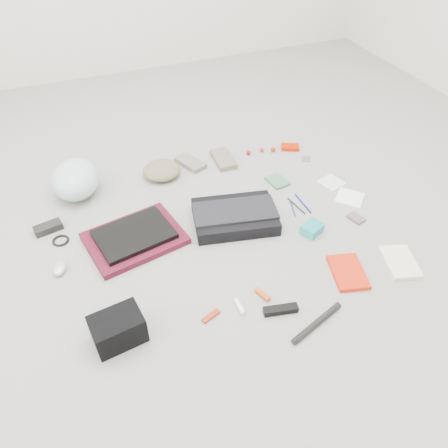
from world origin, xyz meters
name	(u,v)px	position (x,y,z in m)	size (l,w,h in m)	color
ground_plane	(224,232)	(0.00, 0.00, 0.00)	(4.00, 4.00, 0.00)	gray
messenger_bag	(235,217)	(0.07, 0.05, 0.03)	(0.38, 0.27, 0.06)	black
bag_flap	(235,211)	(0.07, 0.05, 0.07)	(0.39, 0.18, 0.01)	black
laptop_sleeve	(135,238)	(-0.40, 0.10, 0.01)	(0.41, 0.31, 0.03)	#510E21
laptop	(134,234)	(-0.40, 0.10, 0.04)	(0.33, 0.24, 0.02)	black
bike_helmet	(75,179)	(-0.58, 0.55, 0.09)	(0.23, 0.29, 0.17)	silver
beanie	(162,170)	(-0.14, 0.54, 0.04)	(0.20, 0.19, 0.07)	#7B6D4C
mitten_left	(190,163)	(0.03, 0.58, 0.01)	(0.09, 0.18, 0.03)	gray
mitten_right	(223,159)	(0.22, 0.55, 0.01)	(0.10, 0.20, 0.03)	#7A6A5A
power_brick	(48,228)	(-0.75, 0.32, 0.02)	(0.13, 0.06, 0.03)	black
cable_coil	(61,240)	(-0.71, 0.22, 0.01)	(0.08, 0.08, 0.01)	black
mouse	(60,268)	(-0.73, 0.03, 0.02)	(0.05, 0.09, 0.03)	silver
camera_bag	(118,329)	(-0.57, -0.39, 0.06)	(0.18, 0.13, 0.12)	black
multitool	(211,316)	(-0.23, -0.43, 0.01)	(0.08, 0.02, 0.01)	#A0260E
toiletry_tube_white	(240,307)	(-0.11, -0.43, 0.01)	(0.02, 0.02, 0.07)	white
toiletry_tube_orange	(263,294)	(0.00, -0.41, 0.01)	(0.02, 0.02, 0.07)	#E5460C
u_lock	(281,310)	(0.03, -0.50, 0.01)	(0.14, 0.03, 0.03)	black
bike_pump	(317,323)	(0.13, -0.61, 0.01)	(0.02, 0.02, 0.26)	black
book_red	(348,272)	(0.39, -0.43, 0.01)	(0.13, 0.20, 0.02)	red
book_white	(400,262)	(0.63, -0.47, 0.01)	(0.13, 0.19, 0.02)	silver
notepad	(277,181)	(0.41, 0.26, 0.01)	(0.09, 0.12, 0.01)	#407049
pen_blue	(293,208)	(0.38, 0.03, 0.00)	(0.01, 0.01, 0.13)	navy
pen_black	(296,206)	(0.40, 0.04, 0.00)	(0.01, 0.01, 0.14)	black
pen_navy	(303,203)	(0.44, 0.04, 0.00)	(0.01, 0.01, 0.16)	navy
accordion_wallet	(312,229)	(0.38, -0.15, 0.02)	(0.09, 0.07, 0.05)	teal
card_deck	(356,218)	(0.62, -0.15, 0.01)	(0.05, 0.08, 0.01)	#755662
napkin_top	(331,183)	(0.67, 0.14, 0.00)	(0.11, 0.11, 0.01)	silver
napkin_bottom	(350,198)	(0.69, 0.00, 0.00)	(0.13, 0.13, 0.01)	white
lollipop_a	(248,153)	(0.38, 0.56, 0.01)	(0.03, 0.03, 0.03)	#A80F10
lollipop_b	(262,150)	(0.46, 0.56, 0.01)	(0.03, 0.03, 0.03)	#A92519
lollipop_c	(273,149)	(0.52, 0.54, 0.01)	(0.03, 0.03, 0.03)	#AA2815
altoids_tin	(290,147)	(0.63, 0.53, 0.01)	(0.10, 0.06, 0.02)	red
stamp_sheet	(306,159)	(0.66, 0.39, 0.00)	(0.05, 0.06, 0.00)	#7E5871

